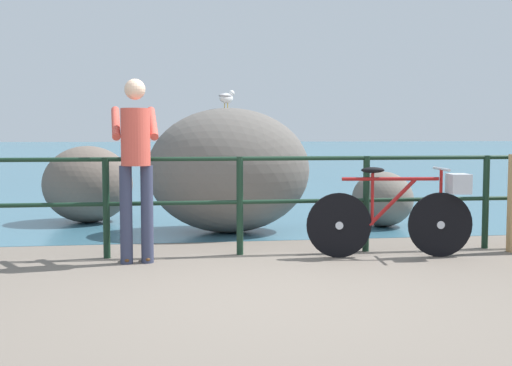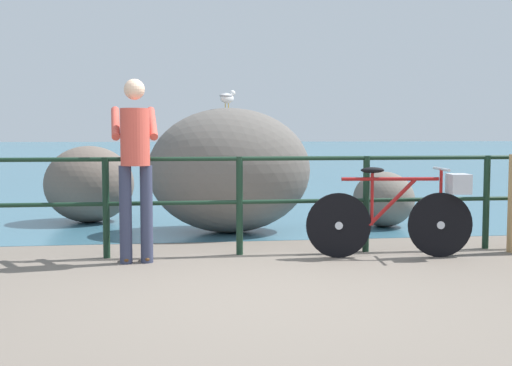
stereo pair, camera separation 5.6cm
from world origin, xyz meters
TOP-DOWN VIEW (x-y plane):
  - ground_plane at (0.00, 20.00)m, footprint 120.00×120.00m
  - sea_surface at (0.00, 47.46)m, footprint 120.00×90.00m
  - promenade_railing at (0.00, 1.64)m, footprint 8.20×0.07m
  - bicycle at (1.64, 1.28)m, footprint 1.70×0.48m
  - person_at_railing at (-1.04, 1.36)m, footprint 0.48×0.65m
  - breakwater_boulder_main at (0.04, 3.20)m, footprint 2.06×1.45m
  - breakwater_boulder_left at (-1.84, 4.40)m, footprint 1.25×1.13m
  - breakwater_boulder_right at (2.15, 3.43)m, footprint 0.82×0.92m
  - seagull at (0.02, 3.29)m, footprint 0.27×0.30m

SIDE VIEW (x-z plane):
  - ground_plane at x=0.00m, z-range -0.10..0.00m
  - sea_surface at x=0.00m, z-range 0.00..0.01m
  - breakwater_boulder_right at x=2.15m, z-range 0.00..0.74m
  - bicycle at x=1.64m, z-range 0.00..0.92m
  - breakwater_boulder_left at x=-1.84m, z-range 0.00..1.08m
  - promenade_railing at x=0.00m, z-range 0.12..1.15m
  - breakwater_boulder_main at x=0.04m, z-range 0.00..1.58m
  - person_at_railing at x=-1.04m, z-range 0.10..1.88m
  - seagull at x=0.02m, z-range 1.60..1.84m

